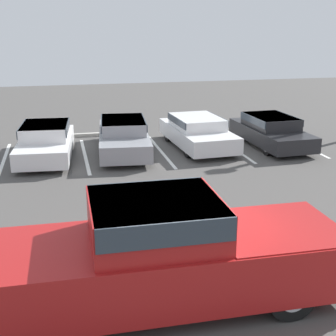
{
  "coord_description": "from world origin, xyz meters",
  "views": [
    {
      "loc": [
        -2.06,
        -7.46,
        4.6
      ],
      "look_at": [
        0.6,
        3.83,
        1.0
      ],
      "focal_mm": 50.0,
      "sensor_mm": 36.0,
      "label": 1
    }
  ],
  "objects": [
    {
      "name": "ground_plane",
      "position": [
        0.0,
        0.0,
        0.0
      ],
      "size": [
        60.0,
        60.0,
        0.0
      ],
      "primitive_type": "plane",
      "color": "#4C4947"
    },
    {
      "name": "stall_stripe_a",
      "position": [
        -4.07,
        9.15,
        0.0
      ],
      "size": [
        0.12,
        4.79,
        0.01
      ],
      "primitive_type": "cube",
      "color": "white",
      "rests_on": "ground_plane"
    },
    {
      "name": "stall_stripe_b",
      "position": [
        -1.25,
        9.15,
        0.0
      ],
      "size": [
        0.12,
        4.79,
        0.01
      ],
      "primitive_type": "cube",
      "color": "white",
      "rests_on": "ground_plane"
    },
    {
      "name": "stall_stripe_c",
      "position": [
        1.56,
        9.15,
        0.0
      ],
      "size": [
        0.12,
        4.79,
        0.01
      ],
      "primitive_type": "cube",
      "color": "white",
      "rests_on": "ground_plane"
    },
    {
      "name": "stall_stripe_d",
      "position": [
        4.38,
        9.15,
        0.0
      ],
      "size": [
        0.12,
        4.79,
        0.01
      ],
      "primitive_type": "cube",
      "color": "white",
      "rests_on": "ground_plane"
    },
    {
      "name": "stall_stripe_e",
      "position": [
        7.19,
        9.15,
        0.0
      ],
      "size": [
        0.12,
        4.79,
        0.01
      ],
      "primitive_type": "cube",
      "color": "white",
      "rests_on": "ground_plane"
    },
    {
      "name": "pickup_truck",
      "position": [
        -0.36,
        -0.64,
        0.94
      ],
      "size": [
        5.88,
        2.11,
        1.91
      ],
      "rotation": [
        0.0,
        0.0,
        -0.01
      ],
      "color": "#A51919",
      "rests_on": "ground_plane"
    },
    {
      "name": "parked_sedan_a",
      "position": [
        -2.59,
        9.14,
        0.65
      ],
      "size": [
        2.09,
        4.37,
        1.22
      ],
      "rotation": [
        0.0,
        0.0,
        -1.65
      ],
      "color": "silver",
      "rests_on": "ground_plane"
    },
    {
      "name": "parked_sedan_b",
      "position": [
        0.19,
        9.32,
        0.66
      ],
      "size": [
        2.2,
        4.86,
        1.23
      ],
      "rotation": [
        0.0,
        0.0,
        -1.67
      ],
      "color": "gray",
      "rests_on": "ground_plane"
    },
    {
      "name": "parked_sedan_c",
      "position": [
        3.06,
        9.4,
        0.64
      ],
      "size": [
        2.07,
        4.45,
        1.19
      ],
      "rotation": [
        0.0,
        0.0,
        -1.51
      ],
      "color": "silver",
      "rests_on": "ground_plane"
    },
    {
      "name": "parked_sedan_d",
      "position": [
        5.92,
        8.97,
        0.63
      ],
      "size": [
        1.87,
        4.36,
        1.17
      ],
      "rotation": [
        0.0,
        0.0,
        -1.54
      ],
      "color": "#232326",
      "rests_on": "ground_plane"
    },
    {
      "name": "wheel_stop_curb",
      "position": [
        -1.18,
        12.15,
        0.07
      ],
      "size": [
        1.78,
        0.2,
        0.14
      ],
      "primitive_type": "cube",
      "color": "#B7B2A8",
      "rests_on": "ground_plane"
    }
  ]
}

